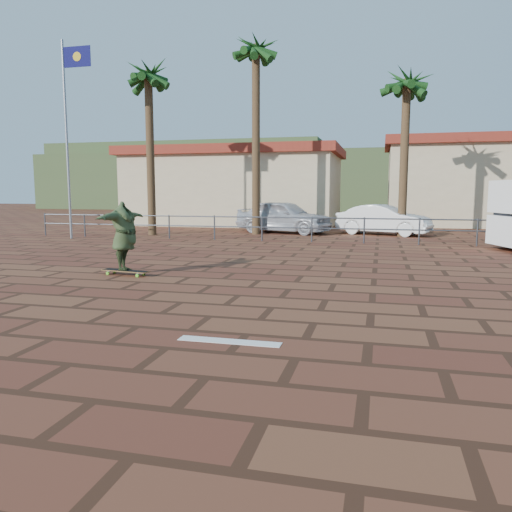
{
  "coord_description": "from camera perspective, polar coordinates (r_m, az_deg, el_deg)",
  "views": [
    {
      "loc": [
        2.61,
        -7.35,
        1.99
      ],
      "look_at": [
        0.39,
        1.48,
        0.8
      ],
      "focal_mm": 35.0,
      "sensor_mm": 36.0,
      "label": 1
    }
  ],
  "objects": [
    {
      "name": "car_silver",
      "position": [
        23.82,
        3.19,
        4.53
      ],
      "size": [
        4.93,
        3.09,
        1.56
      ],
      "primitive_type": "imported",
      "rotation": [
        0.0,
        0.0,
        1.28
      ],
      "color": "#BABCC2",
      "rests_on": "ground"
    },
    {
      "name": "hill_front",
      "position": [
        57.42,
        11.6,
        8.31
      ],
      "size": [
        70.0,
        18.0,
        6.0
      ],
      "primitive_type": "cube",
      "color": "#384C28",
      "rests_on": "ground"
    },
    {
      "name": "ground",
      "position": [
        8.05,
        -5.33,
        -6.9
      ],
      "size": [
        120.0,
        120.0,
        0.0
      ],
      "primitive_type": "plane",
      "color": "brown",
      "rests_on": "ground"
    },
    {
      "name": "hill_back",
      "position": [
        68.0,
        -7.23,
        9.09
      ],
      "size": [
        35.0,
        14.0,
        8.0
      ],
      "primitive_type": "cube",
      "color": "#384C28",
      "rests_on": "ground"
    },
    {
      "name": "building_east",
      "position": [
        31.82,
        24.07,
        7.79
      ],
      "size": [
        10.6,
        6.6,
        5.0
      ],
      "color": "beige",
      "rests_on": "ground"
    },
    {
      "name": "palm_left",
      "position": [
        23.81,
        -0.0,
        21.96
      ],
      "size": [
        2.4,
        2.4,
        9.45
      ],
      "color": "brown",
      "rests_on": "ground"
    },
    {
      "name": "guardrail",
      "position": [
        19.57,
        6.4,
        3.56
      ],
      "size": [
        24.06,
        0.06,
        1.0
      ],
      "color": "#47494F",
      "rests_on": "ground"
    },
    {
      "name": "paint_stripe",
      "position": [
        6.74,
        -3.07,
        -9.71
      ],
      "size": [
        1.4,
        0.22,
        0.01
      ],
      "primitive_type": "cube",
      "color": "white",
      "rests_on": "ground"
    },
    {
      "name": "flagpole",
      "position": [
        22.36,
        -20.61,
        13.79
      ],
      "size": [
        1.3,
        0.1,
        8.0
      ],
      "color": "gray",
      "rests_on": "ground"
    },
    {
      "name": "car_white",
      "position": [
        23.5,
        14.39,
        4.03
      ],
      "size": [
        4.4,
        2.67,
        1.37
      ],
      "primitive_type": "imported",
      "rotation": [
        0.0,
        0.0,
        1.25
      ],
      "color": "white",
      "rests_on": "ground"
    },
    {
      "name": "skateboarder",
      "position": [
        12.15,
        -14.82,
        2.22
      ],
      "size": [
        0.56,
        2.01,
        1.63
      ],
      "primitive_type": "imported",
      "rotation": [
        0.0,
        0.0,
        1.56
      ],
      "color": "#354625",
      "rests_on": "longboard"
    },
    {
      "name": "palm_far_left",
      "position": [
        23.68,
        -12.21,
        19.09
      ],
      "size": [
        2.4,
        2.4,
        8.25
      ],
      "color": "brown",
      "rests_on": "ground"
    },
    {
      "name": "longboard",
      "position": [
        12.25,
        -14.69,
        -1.68
      ],
      "size": [
        1.26,
        0.45,
        0.12
      ],
      "rotation": [
        0.0,
        0.0,
        -0.15
      ],
      "color": "olive",
      "rests_on": "ground"
    },
    {
      "name": "building_west",
      "position": [
        30.59,
        -2.28,
        7.99
      ],
      "size": [
        12.6,
        7.6,
        4.5
      ],
      "color": "beige",
      "rests_on": "ground"
    },
    {
      "name": "palm_center",
      "position": [
        23.29,
        16.86,
        17.96
      ],
      "size": [
        2.4,
        2.4,
        7.75
      ],
      "color": "brown",
      "rests_on": "ground"
    }
  ]
}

